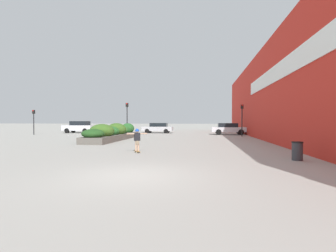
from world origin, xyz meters
TOP-DOWN VIEW (x-y plane):
  - ground_plane at (0.00, 0.00)m, footprint 300.00×300.00m
  - building_wall_right at (7.74, 17.70)m, footprint 0.67×47.31m
  - planter_box at (-5.83, 14.67)m, footprint 2.00×10.25m
  - skateboard at (-1.31, 5.89)m, footprint 0.51×0.69m
  - skateboarder at (-1.31, 5.89)m, footprint 1.02×0.62m
  - trash_bin at (6.32, 4.09)m, footprint 0.47×0.47m
  - car_leftmost at (-15.35, 27.38)m, footprint 4.30×2.06m
  - car_center_left at (-4.15, 28.65)m, footprint 4.28×2.01m
  - car_rightmost at (5.39, 25.49)m, footprint 4.32×1.85m
  - traffic_light_left at (-6.60, 21.68)m, footprint 0.28×0.30m
  - traffic_light_right at (6.47, 21.74)m, footprint 0.28×0.30m
  - traffic_light_far_left at (-18.49, 21.75)m, footprint 0.28×0.30m

SIDE VIEW (x-z plane):
  - ground_plane at x=0.00m, z-range 0.00..0.00m
  - skateboard at x=-1.31m, z-range 0.02..0.11m
  - trash_bin at x=6.32m, z-range 0.00..0.82m
  - planter_box at x=-5.83m, z-range -0.13..1.38m
  - car_center_left at x=-4.15m, z-range 0.04..1.46m
  - car_rightmost at x=5.39m, z-range 0.05..1.49m
  - skateboarder at x=-1.31m, z-range 0.22..1.43m
  - car_leftmost at x=-15.35m, z-range 0.03..1.72m
  - traffic_light_far_left at x=-18.49m, z-range 0.59..3.65m
  - traffic_light_right at x=6.47m, z-range 0.64..4.15m
  - traffic_light_left at x=-6.60m, z-range 0.66..4.47m
  - building_wall_right at x=7.74m, z-range 0.01..8.30m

